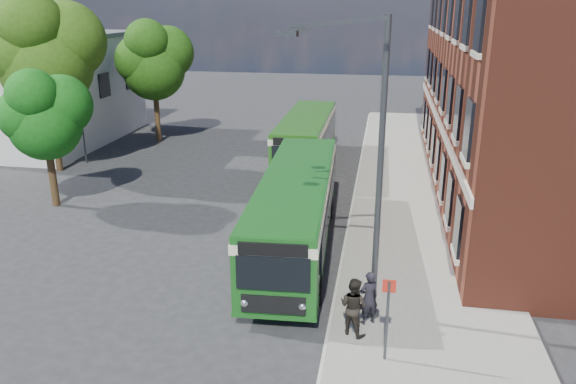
# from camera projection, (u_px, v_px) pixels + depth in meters

# --- Properties ---
(ground) EXTENTS (120.00, 120.00, 0.00)m
(ground) POSITION_uv_depth(u_px,v_px,m) (227.00, 276.00, 20.03)
(ground) COLOR #27282A
(ground) RESTS_ON ground
(pavement) EXTENTS (6.00, 48.00, 0.15)m
(pavement) POSITION_uv_depth(u_px,v_px,m) (417.00, 209.00, 26.34)
(pavement) COLOR gray
(pavement) RESTS_ON ground
(kerb_line) EXTENTS (0.12, 48.00, 0.01)m
(kerb_line) POSITION_uv_depth(u_px,v_px,m) (352.00, 207.00, 26.85)
(kerb_line) COLOR beige
(kerb_line) RESTS_ON ground
(brick_office) EXTENTS (12.10, 26.00, 14.20)m
(brick_office) POSITION_uv_depth(u_px,v_px,m) (574.00, 54.00, 26.73)
(brick_office) COLOR maroon
(brick_office) RESTS_ON ground
(white_building) EXTENTS (9.40, 13.40, 7.30)m
(white_building) POSITION_uv_depth(u_px,v_px,m) (43.00, 89.00, 38.56)
(white_building) COLOR silver
(white_building) RESTS_ON ground
(flagpole) EXTENTS (0.95, 0.10, 9.00)m
(flagpole) POSITION_uv_depth(u_px,v_px,m) (78.00, 81.00, 32.59)
(flagpole) COLOR #393B3E
(flagpole) RESTS_ON ground
(street_lamp) EXTENTS (2.96, 2.38, 9.00)m
(street_lamp) POSITION_uv_depth(u_px,v_px,m) (367.00, 170.00, 15.84)
(street_lamp) COLOR #393B3E
(street_lamp) RESTS_ON ground
(bus_stop_sign) EXTENTS (0.35, 0.08, 2.52)m
(bus_stop_sign) POSITION_uv_depth(u_px,v_px,m) (387.00, 315.00, 14.72)
(bus_stop_sign) COLOR #393B3E
(bus_stop_sign) RESTS_ON ground
(bus_front) EXTENTS (3.20, 12.59, 3.02)m
(bus_front) POSITION_uv_depth(u_px,v_px,m) (296.00, 204.00, 21.82)
(bus_front) COLOR #165518
(bus_front) RESTS_ON ground
(bus_rear) EXTENTS (2.72, 10.77, 3.02)m
(bus_rear) POSITION_uv_depth(u_px,v_px,m) (306.00, 135.00, 33.11)
(bus_rear) COLOR #225916
(bus_rear) RESTS_ON ground
(pedestrian_a) EXTENTS (0.74, 0.66, 1.69)m
(pedestrian_a) POSITION_uv_depth(u_px,v_px,m) (369.00, 298.00, 16.58)
(pedestrian_a) COLOR black
(pedestrian_a) RESTS_ON pavement
(pedestrian_b) EXTENTS (1.07, 0.99, 1.75)m
(pedestrian_b) POSITION_uv_depth(u_px,v_px,m) (353.00, 306.00, 16.06)
(pedestrian_b) COLOR black
(pedestrian_b) RESTS_ON pavement
(tree_left) EXTENTS (3.89, 3.70, 6.58)m
(tree_left) POSITION_uv_depth(u_px,v_px,m) (44.00, 114.00, 25.59)
(tree_left) COLOR #3C2915
(tree_left) RESTS_ON ground
(tree_mid) EXTENTS (5.93, 5.64, 10.02)m
(tree_mid) POSITION_uv_depth(u_px,v_px,m) (44.00, 51.00, 30.40)
(tree_mid) COLOR #3C2915
(tree_mid) RESTS_ON ground
(tree_right) EXTENTS (4.93, 4.69, 8.33)m
(tree_right) POSITION_uv_depth(u_px,v_px,m) (154.00, 59.00, 37.63)
(tree_right) COLOR #3C2915
(tree_right) RESTS_ON ground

